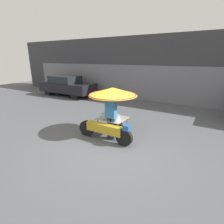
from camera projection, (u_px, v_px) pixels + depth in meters
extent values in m
plane|color=#4C4F54|center=(112.00, 147.00, 5.93)|extent=(36.00, 36.00, 0.00)
cube|color=#38383D|center=(172.00, 69.00, 11.88)|extent=(28.00, 2.00, 4.33)
cube|color=slate|center=(167.00, 85.00, 11.32)|extent=(23.80, 0.06, 2.40)
cylinder|color=black|center=(124.00, 138.00, 5.92)|extent=(0.60, 0.14, 0.60)
cylinder|color=black|center=(87.00, 128.00, 6.71)|extent=(0.60, 0.14, 0.60)
cube|color=#B7931E|center=(104.00, 128.00, 6.27)|extent=(1.42, 0.24, 0.32)
cube|color=#234C93|center=(127.00, 128.00, 5.76)|extent=(0.20, 0.24, 0.18)
cylinder|color=black|center=(116.00, 126.00, 7.04)|extent=(0.54, 0.14, 0.54)
cylinder|color=#515156|center=(118.00, 132.00, 6.27)|extent=(0.03, 0.03, 0.66)
cylinder|color=#515156|center=(127.00, 125.00, 6.90)|extent=(0.03, 0.03, 0.66)
cylinder|color=#515156|center=(98.00, 127.00, 6.70)|extent=(0.03, 0.03, 0.66)
cylinder|color=#515156|center=(108.00, 121.00, 7.32)|extent=(0.03, 0.03, 0.66)
cube|color=#9E9EA3|center=(113.00, 118.00, 6.70)|extent=(1.03, 0.90, 0.02)
cylinder|color=#B2B2B7|center=(113.00, 107.00, 6.56)|extent=(0.03, 0.03, 0.88)
cone|color=yellow|center=(113.00, 91.00, 6.39)|extent=(1.80, 1.80, 0.29)
torus|color=red|center=(113.00, 95.00, 6.42)|extent=(1.76, 1.76, 0.05)
cylinder|color=#B7B7BC|center=(105.00, 116.00, 6.65)|extent=(0.27, 0.27, 0.18)
cylinder|color=#B7B7BC|center=(115.00, 117.00, 6.47)|extent=(0.38, 0.38, 0.18)
cylinder|color=silver|center=(114.00, 115.00, 6.85)|extent=(0.26, 0.26, 0.09)
cylinder|color=navy|center=(109.00, 128.00, 6.45)|extent=(0.14, 0.14, 0.84)
cylinder|color=navy|center=(113.00, 129.00, 6.36)|extent=(0.14, 0.14, 0.84)
cube|color=teal|center=(111.00, 109.00, 6.19)|extent=(0.38, 0.22, 0.63)
sphere|color=tan|center=(111.00, 97.00, 6.06)|extent=(0.23, 0.23, 0.23)
cylinder|color=black|center=(75.00, 95.00, 12.60)|extent=(0.60, 0.20, 0.60)
cylinder|color=black|center=(88.00, 92.00, 13.87)|extent=(0.60, 0.20, 0.60)
cylinder|color=black|center=(48.00, 92.00, 13.97)|extent=(0.60, 0.20, 0.60)
cylinder|color=black|center=(63.00, 89.00, 15.25)|extent=(0.60, 0.20, 0.60)
cube|color=black|center=(68.00, 87.00, 13.82)|extent=(4.53, 1.83, 0.71)
cube|color=#1E2328|center=(65.00, 79.00, 13.74)|extent=(2.18, 1.61, 0.53)
cylinder|color=brown|center=(53.00, 88.00, 16.31)|extent=(0.28, 0.28, 0.28)
sphere|color=#388442|center=(53.00, 83.00, 16.16)|extent=(0.80, 0.80, 0.80)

